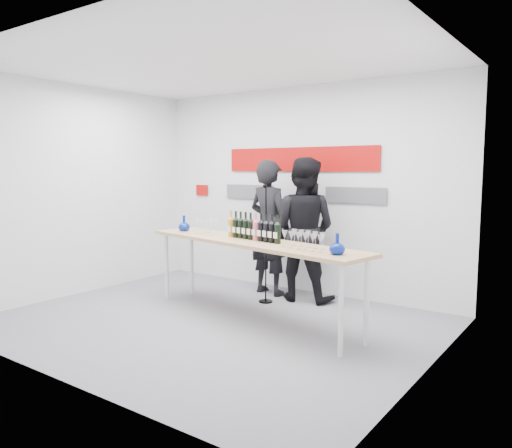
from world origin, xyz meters
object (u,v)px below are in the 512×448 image
(mic_stand, at_px, (266,267))
(tasting_table, at_px, (251,246))
(presenter_left, at_px, (269,228))
(presenter_right, at_px, (303,229))

(mic_stand, bearing_deg, tasting_table, -80.65)
(tasting_table, relative_size, presenter_left, 1.69)
(tasting_table, distance_m, presenter_left, 1.26)
(presenter_left, bearing_deg, mic_stand, 126.78)
(tasting_table, xyz_separation_m, presenter_right, (0.04, 1.14, 0.09))
(tasting_table, height_order, mic_stand, mic_stand)
(presenter_left, distance_m, mic_stand, 0.68)
(presenter_left, height_order, presenter_right, presenter_right)
(tasting_table, relative_size, presenter_right, 1.66)
(tasting_table, bearing_deg, presenter_left, 124.91)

